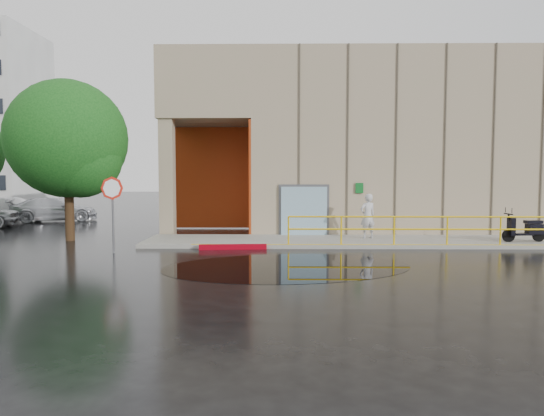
{
  "coord_description": "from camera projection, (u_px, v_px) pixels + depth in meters",
  "views": [
    {
      "loc": [
        -0.87,
        -14.2,
        2.67
      ],
      "look_at": [
        -1.09,
        3.0,
        1.47
      ],
      "focal_mm": 32.0,
      "sensor_mm": 36.0,
      "label": 1
    }
  ],
  "objects": [
    {
      "name": "scooter",
      "position": [
        525.0,
        222.0,
        18.05
      ],
      "size": [
        1.69,
        0.7,
        1.29
      ],
      "rotation": [
        0.0,
        0.0,
        0.1
      ],
      "color": "black",
      "rests_on": "sidewalk"
    },
    {
      "name": "stop_sign",
      "position": [
        112.0,
        198.0,
        16.27
      ],
      "size": [
        0.59,
        0.57,
        2.59
      ],
      "rotation": [
        0.0,
        0.0,
        0.37
      ],
      "color": "#595A5E",
      "rests_on": "ground"
    },
    {
      "name": "sidewalk",
      "position": [
        404.0,
        241.0,
        18.77
      ],
      "size": [
        20.0,
        3.0,
        0.15
      ],
      "primitive_type": "cube",
      "color": "gray",
      "rests_on": "ground"
    },
    {
      "name": "red_curb",
      "position": [
        233.0,
        247.0,
        17.23
      ],
      "size": [
        2.41,
        0.37,
        0.18
      ],
      "primitive_type": "cube",
      "rotation": [
        0.0,
        0.0,
        0.08
      ],
      "color": "#990010",
      "rests_on": "ground"
    },
    {
      "name": "car_b",
      "position": [
        12.0,
        210.0,
        27.44
      ],
      "size": [
        4.2,
        1.78,
        1.35
      ],
      "primitive_type": "imported",
      "rotation": [
        0.0,
        0.0,
        1.48
      ],
      "color": "silver",
      "rests_on": "ground"
    },
    {
      "name": "puddle",
      "position": [
        288.0,
        267.0,
        13.96
      ],
      "size": [
        7.81,
        5.51,
        0.01
      ],
      "primitive_type": "cube",
      "rotation": [
        0.0,
        0.0,
        0.16
      ],
      "color": "black",
      "rests_on": "ground"
    },
    {
      "name": "tree_near",
      "position": [
        71.0,
        144.0,
        19.24
      ],
      "size": [
        4.68,
        4.68,
        6.42
      ],
      "rotation": [
        0.0,
        0.0,
        0.37
      ],
      "color": "black",
      "rests_on": "ground"
    },
    {
      "name": "car_c",
      "position": [
        54.0,
        209.0,
        27.45
      ],
      "size": [
        5.04,
        3.52,
        1.35
      ],
      "primitive_type": "imported",
      "rotation": [
        0.0,
        0.0,
        1.96
      ],
      "color": "silver",
      "rests_on": "ground"
    },
    {
      "name": "guardrail",
      "position": [
        421.0,
        230.0,
        17.37
      ],
      "size": [
        9.56,
        0.06,
        1.03
      ],
      "color": "yellow",
      "rests_on": "sidewalk"
    },
    {
      "name": "ground",
      "position": [
        308.0,
        265.0,
        14.33
      ],
      "size": [
        120.0,
        120.0,
        0.0
      ],
      "primitive_type": "plane",
      "color": "black",
      "rests_on": "ground"
    },
    {
      "name": "person",
      "position": [
        368.0,
        216.0,
        19.06
      ],
      "size": [
        0.74,
        0.61,
        1.76
      ],
      "primitive_type": "imported",
      "rotation": [
        0.0,
        0.0,
        3.49
      ],
      "color": "silver",
      "rests_on": "sidewalk"
    },
    {
      "name": "building",
      "position": [
        394.0,
        144.0,
        24.93
      ],
      "size": [
        20.0,
        10.17,
        8.0
      ],
      "color": "tan",
      "rests_on": "ground"
    }
  ]
}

